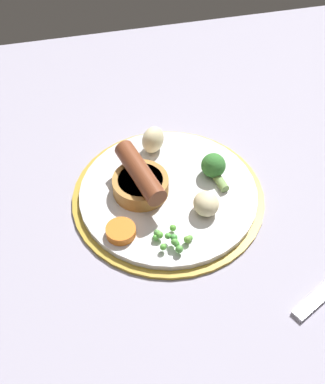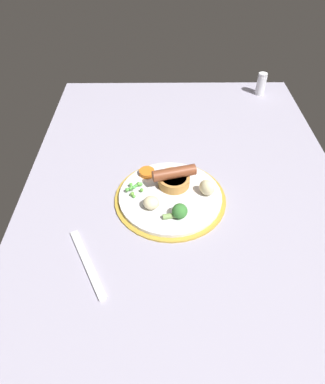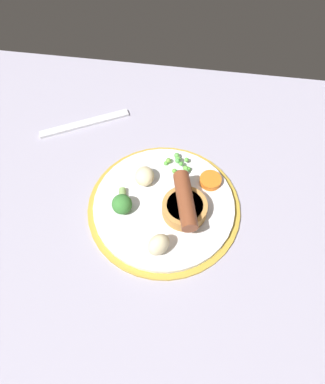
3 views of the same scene
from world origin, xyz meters
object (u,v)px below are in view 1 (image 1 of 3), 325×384
Objects in this scene: sausage_pudding at (140,181)px; broccoli_floret_near at (214,167)px; potato_chunk_2 at (206,204)px; dinner_plate at (168,196)px; pea_pile at (172,239)px; carrot_slice_0 at (121,231)px; potato_chunk_0 at (153,140)px.

broccoli_floret_near is at bearing 79.46° from sausage_pudding.
dinner_plate is at bearing 132.36° from potato_chunk_2.
carrot_slice_0 is (-6.01, 2.85, -0.30)cm from pea_pile.
potato_chunk_2 is (7.71, -5.40, -0.58)cm from sausage_pudding.
potato_chunk_2 is at bearing -47.64° from dinner_plate.
pea_pile is at bearing 129.76° from broccoli_floret_near.
sausage_pudding reaches higher than dinner_plate.
dinner_plate is 8.89cm from pea_pile.
dinner_plate is 4.79cm from sausage_pudding.
pea_pile is 17.25cm from potato_chunk_0.
potato_chunk_2 is at bearing 144.22° from broccoli_floret_near.
sausage_pudding reaches higher than pea_pile.
broccoli_floret_near is at bearing 64.86° from potato_chunk_2.
potato_chunk_2 is at bearing 36.42° from pea_pile.
potato_chunk_0 is at bearing 108.47° from potato_chunk_2.
pea_pile is 7.00cm from potato_chunk_2.
potato_chunk_2 reaches higher than dinner_plate.
potato_chunk_2 is at bearing 6.35° from carrot_slice_0.
carrot_slice_0 is at bearing -173.65° from potato_chunk_2.
carrot_slice_0 is (-7.28, -14.32, -1.40)cm from potato_chunk_0.
broccoli_floret_near reaches higher than carrot_slice_0.
broccoli_floret_near is at bearing 50.41° from pea_pile.
broccoli_floret_near reaches higher than dinner_plate.
carrot_slice_0 is (-11.63, -1.29, -0.94)cm from potato_chunk_2.
potato_chunk_0 is 13.74cm from potato_chunk_2.
potato_chunk_2 is (4.35, -13.03, -0.47)cm from potato_chunk_0.
broccoli_floret_near is 16.31cm from carrot_slice_0.
carrot_slice_0 is at bearing -44.79° from sausage_pudding.
potato_chunk_0 reaches higher than carrot_slice_0.
potato_chunk_2 is (4.05, -4.44, 2.36)cm from dinner_plate.
carrot_slice_0 is at bearing -142.89° from dinner_plate.
potato_chunk_2 is at bearing 40.56° from sausage_pudding.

